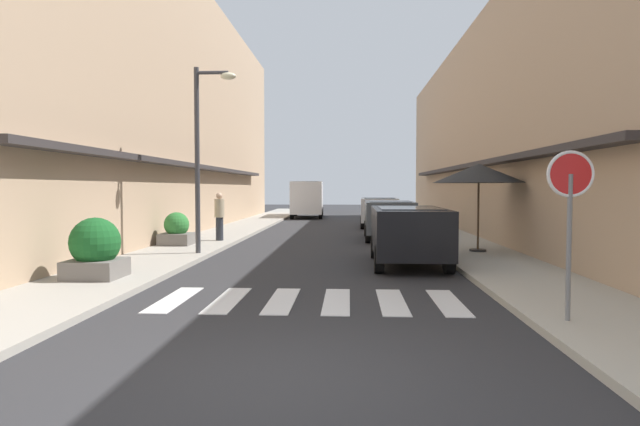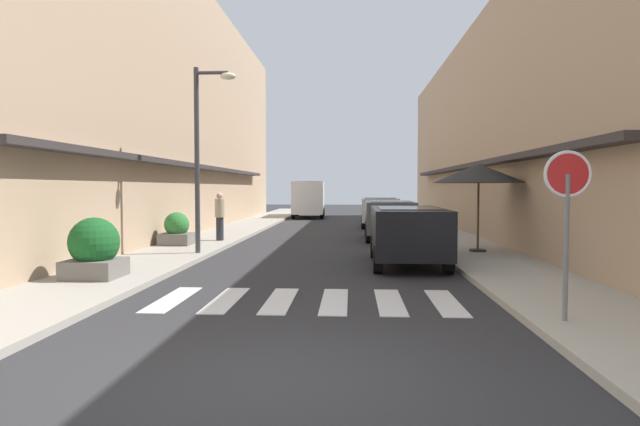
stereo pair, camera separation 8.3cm
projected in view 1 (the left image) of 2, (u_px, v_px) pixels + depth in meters
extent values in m
plane|color=#2B2B2D|center=(331.00, 239.00, 20.98)|extent=(85.06, 85.06, 0.00)
cube|color=#9E998E|center=(218.00, 237.00, 21.21)|extent=(2.33, 54.13, 0.12)
cube|color=#ADA899|center=(447.00, 238.00, 20.75)|extent=(2.33, 54.13, 0.12)
cube|color=tan|center=(133.00, 104.00, 22.09)|extent=(5.00, 36.80, 10.66)
cube|color=#332D2D|center=(201.00, 167.00, 22.06)|extent=(0.50, 25.76, 0.16)
cube|color=tan|center=(539.00, 129.00, 21.29)|extent=(5.00, 36.80, 8.51)
cube|color=#332D2D|center=(467.00, 167.00, 21.50)|extent=(0.50, 25.76, 0.16)
cube|color=silver|center=(175.00, 299.00, 9.59)|extent=(0.45, 2.20, 0.01)
cube|color=silver|center=(228.00, 300.00, 9.53)|extent=(0.45, 2.20, 0.01)
cube|color=silver|center=(282.00, 301.00, 9.48)|extent=(0.45, 2.20, 0.01)
cube|color=silver|center=(337.00, 301.00, 9.43)|extent=(0.45, 2.20, 0.01)
cube|color=silver|center=(392.00, 302.00, 9.38)|extent=(0.45, 2.20, 0.01)
cube|color=silver|center=(448.00, 302.00, 9.33)|extent=(0.45, 2.20, 0.01)
cube|color=black|center=(408.00, 230.00, 13.79)|extent=(1.80, 4.08, 1.13)
cube|color=black|center=(409.00, 219.00, 13.58)|extent=(1.50, 2.29, 0.56)
cylinder|color=black|center=(375.00, 247.00, 15.21)|extent=(0.23, 0.64, 0.64)
cylinder|color=black|center=(433.00, 247.00, 15.11)|extent=(0.23, 0.64, 0.64)
cylinder|color=black|center=(379.00, 259.00, 12.54)|extent=(0.23, 0.64, 0.64)
cylinder|color=black|center=(449.00, 260.00, 12.43)|extent=(0.23, 0.64, 0.64)
cube|color=#4C5156|center=(389.00, 216.00, 20.58)|extent=(1.80, 3.93, 1.13)
cube|color=black|center=(389.00, 208.00, 20.37)|extent=(1.50, 2.21, 0.56)
cylinder|color=black|center=(367.00, 229.00, 21.94)|extent=(0.23, 0.64, 0.64)
cylinder|color=black|center=(407.00, 229.00, 21.84)|extent=(0.23, 0.64, 0.64)
cylinder|color=black|center=(368.00, 234.00, 19.37)|extent=(0.23, 0.64, 0.64)
cylinder|color=black|center=(414.00, 234.00, 19.27)|extent=(0.23, 0.64, 0.64)
cube|color=silver|center=(379.00, 209.00, 27.23)|extent=(1.89, 4.30, 1.13)
cube|color=black|center=(379.00, 203.00, 27.01)|extent=(1.55, 2.42, 0.56)
cylinder|color=black|center=(363.00, 219.00, 28.72)|extent=(0.24, 0.65, 0.64)
cylinder|color=black|center=(394.00, 219.00, 28.58)|extent=(0.24, 0.65, 0.64)
cylinder|color=black|center=(363.00, 222.00, 25.93)|extent=(0.24, 0.65, 0.64)
cylinder|color=black|center=(397.00, 223.00, 25.80)|extent=(0.24, 0.65, 0.64)
cube|color=silver|center=(308.00, 197.00, 35.86)|extent=(2.13, 5.46, 2.03)
cube|color=black|center=(307.00, 186.00, 35.56)|extent=(1.74, 3.08, 0.56)
cylinder|color=black|center=(296.00, 212.00, 37.71)|extent=(0.24, 0.65, 0.64)
cylinder|color=black|center=(322.00, 212.00, 37.67)|extent=(0.24, 0.65, 0.64)
cylinder|color=black|center=(292.00, 214.00, 34.15)|extent=(0.24, 0.65, 0.64)
cylinder|color=black|center=(321.00, 214.00, 34.11)|extent=(0.24, 0.65, 0.64)
cylinder|color=slate|center=(569.00, 248.00, 7.55)|extent=(0.07, 0.07, 2.03)
cylinder|color=red|center=(571.00, 174.00, 7.50)|extent=(0.64, 0.03, 0.64)
torus|color=white|center=(571.00, 174.00, 7.50)|extent=(0.65, 0.05, 0.65)
cylinder|color=#38383D|center=(197.00, 161.00, 15.35)|extent=(0.14, 0.14, 5.20)
cylinder|color=#38383D|center=(212.00, 73.00, 15.21)|extent=(0.90, 0.10, 0.10)
ellipsoid|color=beige|center=(228.00, 76.00, 15.20)|extent=(0.44, 0.28, 0.20)
cylinder|color=#262626|center=(478.00, 250.00, 15.86)|extent=(0.48, 0.48, 0.06)
cylinder|color=#4C3823|center=(478.00, 212.00, 15.81)|extent=(0.06, 0.06, 2.26)
cone|color=black|center=(479.00, 173.00, 15.76)|extent=(2.63, 2.63, 0.55)
cube|color=slate|center=(96.00, 269.00, 11.18)|extent=(1.05, 1.05, 0.38)
sphere|color=#195623|center=(95.00, 242.00, 11.15)|extent=(1.02, 1.02, 1.02)
cube|color=slate|center=(177.00, 239.00, 17.68)|extent=(0.99, 0.99, 0.37)
sphere|color=#2D7533|center=(177.00, 225.00, 17.66)|extent=(0.80, 0.80, 0.80)
cube|color=#4C4C4C|center=(426.00, 226.00, 23.36)|extent=(0.83, 0.83, 0.45)
sphere|color=#2D7533|center=(426.00, 214.00, 23.33)|extent=(0.76, 0.76, 0.76)
cylinder|color=#282B33|center=(220.00, 229.00, 19.11)|extent=(0.26, 0.26, 0.81)
cylinder|color=tan|center=(219.00, 208.00, 19.07)|extent=(0.34, 0.34, 0.64)
sphere|color=tan|center=(219.00, 196.00, 19.05)|extent=(0.22, 0.22, 0.22)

